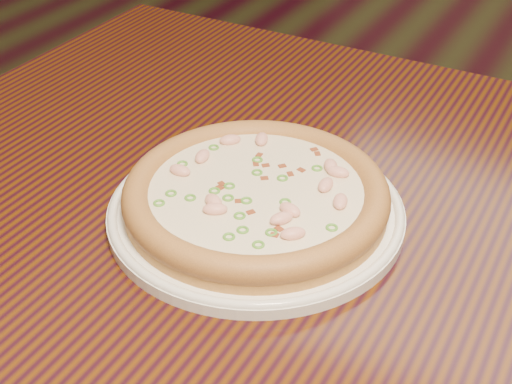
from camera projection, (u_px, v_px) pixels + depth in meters
The scene contains 3 objects.
hero_table at pixel (374, 296), 0.78m from camera, with size 1.20×0.80×0.75m.
plate at pixel (256, 209), 0.73m from camera, with size 0.30×0.30×0.02m.
pizza at pixel (256, 194), 0.72m from camera, with size 0.27×0.27×0.03m.
Camera 1 is at (0.47, -0.77, 1.19)m, focal length 50.00 mm.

